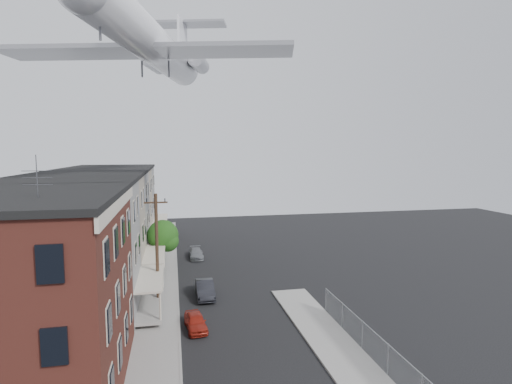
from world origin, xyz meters
TOP-DOWN VIEW (x-y plane):
  - sidewalk_left at (-5.50, 24.00)m, footprint 3.00×62.00m
  - sidewalk_right at (5.50, 6.00)m, footprint 3.00×26.00m
  - curb_left at (-4.05, 24.00)m, footprint 0.15×62.00m
  - curb_right at (4.05, 6.00)m, footprint 0.15×26.00m
  - corner_building at (-12.00, 7.00)m, footprint 10.31×12.30m
  - row_house_a at (-11.96, 16.50)m, footprint 11.98×7.00m
  - row_house_b at (-11.96, 23.50)m, footprint 11.98×7.00m
  - row_house_c at (-11.96, 30.50)m, footprint 11.98×7.00m
  - row_house_d at (-11.96, 37.50)m, footprint 11.98×7.00m
  - row_house_e at (-11.96, 44.50)m, footprint 11.98×7.00m
  - chainlink_fence at (7.00, 5.00)m, footprint 0.06×18.06m
  - utility_pole at (-5.60, 18.00)m, footprint 1.80×0.26m
  - street_tree at (-5.27, 27.92)m, footprint 3.22×3.20m
  - car_near at (-2.93, 13.05)m, footprint 1.67×3.40m
  - car_mid at (-1.80, 19.13)m, footprint 1.48×4.16m
  - car_far at (-1.80, 31.69)m, footprint 1.55×3.76m
  - airplane at (-5.60, 21.63)m, footprint 23.37×26.72m

SIDE VIEW (x-z plane):
  - sidewalk_left at x=-5.50m, z-range 0.00..0.12m
  - sidewalk_right at x=5.50m, z-range 0.00..0.12m
  - curb_left at x=-4.05m, z-range 0.00..0.14m
  - curb_right at x=4.05m, z-range 0.00..0.14m
  - car_far at x=-1.80m, z-range 0.00..1.09m
  - car_near at x=-2.93m, z-range 0.00..1.12m
  - car_mid at x=-1.80m, z-range 0.00..1.37m
  - chainlink_fence at x=7.00m, z-range 0.05..1.95m
  - street_tree at x=-5.27m, z-range 0.85..6.05m
  - utility_pole at x=-5.60m, z-range 0.17..9.17m
  - row_house_a at x=-11.96m, z-range -0.02..10.28m
  - row_house_b at x=-11.96m, z-range -0.02..10.28m
  - row_house_c at x=-11.96m, z-range -0.02..10.28m
  - row_house_d at x=-11.96m, z-range -0.02..10.28m
  - row_house_e at x=-11.96m, z-range -0.02..10.28m
  - corner_building at x=-12.00m, z-range -0.91..11.24m
  - airplane at x=-5.60m, z-range 17.25..24.95m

